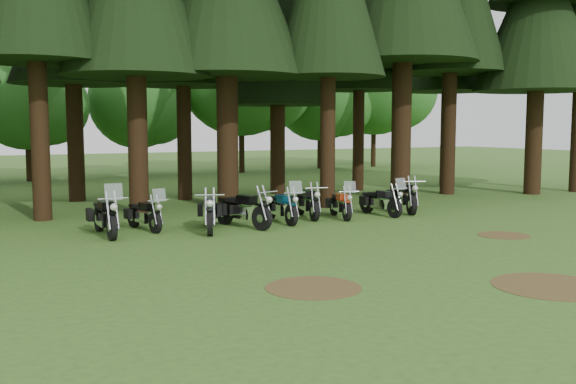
# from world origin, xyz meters

# --- Properties ---
(ground) EXTENTS (120.00, 120.00, 0.00)m
(ground) POSITION_xyz_m (0.00, 0.00, 0.00)
(ground) COLOR #345A22
(ground) RESTS_ON ground
(pine_back_4) EXTENTS (4.94, 4.94, 13.78)m
(pine_back_4) POSITION_xyz_m (4.04, 13.25, 8.25)
(pine_back_4) COLOR #321F10
(pine_back_4) RESTS_ON ground
(decid_3) EXTENTS (6.12, 5.95, 7.65)m
(decid_3) POSITION_xyz_m (-4.71, 25.13, 4.51)
(decid_3) COLOR #321F10
(decid_3) RESTS_ON ground
(decid_4) EXTENTS (5.93, 5.76, 7.41)m
(decid_4) POSITION_xyz_m (1.58, 26.32, 4.37)
(decid_4) COLOR #321F10
(decid_4) RESTS_ON ground
(decid_5) EXTENTS (8.45, 8.21, 10.56)m
(decid_5) POSITION_xyz_m (8.29, 25.71, 6.23)
(decid_5) COLOR #321F10
(decid_5) RESTS_ON ground
(decid_6) EXTENTS (7.06, 6.86, 8.82)m
(decid_6) POSITION_xyz_m (14.85, 27.01, 5.20)
(decid_6) COLOR #321F10
(decid_6) RESTS_ON ground
(decid_7) EXTENTS (8.44, 8.20, 10.55)m
(decid_7) POSITION_xyz_m (19.46, 26.83, 6.22)
(decid_7) COLOR #321F10
(decid_7) RESTS_ON ground
(dirt_patch_0) EXTENTS (1.80, 1.80, 0.01)m
(dirt_patch_0) POSITION_xyz_m (-3.00, -2.00, 0.01)
(dirt_patch_0) COLOR #4C3D1E
(dirt_patch_0) RESTS_ON ground
(dirt_patch_1) EXTENTS (1.40, 1.40, 0.01)m
(dirt_patch_1) POSITION_xyz_m (4.50, 0.50, 0.01)
(dirt_patch_1) COLOR #4C3D1E
(dirt_patch_1) RESTS_ON ground
(dirt_patch_2) EXTENTS (2.20, 2.20, 0.01)m
(dirt_patch_2) POSITION_xyz_m (1.00, -4.00, 0.01)
(dirt_patch_2) COLOR #4C3D1E
(dirt_patch_2) RESTS_ON ground
(motorcycle_0) EXTENTS (0.45, 2.42, 1.53)m
(motorcycle_0) POSITION_xyz_m (-5.17, 5.58, 0.51)
(motorcycle_0) COLOR black
(motorcycle_0) RESTS_ON ground
(motorcycle_1) EXTENTS (0.62, 2.04, 1.28)m
(motorcycle_1) POSITION_xyz_m (-3.97, 6.00, 0.43)
(motorcycle_1) COLOR black
(motorcycle_1) RESTS_ON ground
(motorcycle_2) EXTENTS (1.01, 2.32, 0.99)m
(motorcycle_2) POSITION_xyz_m (-2.34, 5.01, 0.50)
(motorcycle_2) COLOR black
(motorcycle_2) RESTS_ON ground
(motorcycle_3) EXTENTS (0.87, 2.31, 0.97)m
(motorcycle_3) POSITION_xyz_m (-1.26, 5.17, 0.49)
(motorcycle_3) COLOR black
(motorcycle_3) RESTS_ON ground
(motorcycle_4) EXTENTS (0.41, 2.20, 1.38)m
(motorcycle_4) POSITION_xyz_m (0.16, 5.46, 0.46)
(motorcycle_4) COLOR black
(motorcycle_4) RESTS_ON ground
(motorcycle_5) EXTENTS (0.63, 2.24, 0.92)m
(motorcycle_5) POSITION_xyz_m (1.44, 6.03, 0.47)
(motorcycle_5) COLOR black
(motorcycle_5) RESTS_ON ground
(motorcycle_6) EXTENTS (0.78, 2.04, 1.29)m
(motorcycle_6) POSITION_xyz_m (2.35, 5.44, 0.43)
(motorcycle_6) COLOR black
(motorcycle_6) RESTS_ON ground
(motorcycle_7) EXTENTS (0.43, 2.11, 1.33)m
(motorcycle_7) POSITION_xyz_m (3.90, 5.35, 0.44)
(motorcycle_7) COLOR black
(motorcycle_7) RESTS_ON ground
(motorcycle_8) EXTENTS (1.00, 2.34, 0.99)m
(motorcycle_8) POSITION_xyz_m (5.15, 5.71, 0.51)
(motorcycle_8) COLOR black
(motorcycle_8) RESTS_ON ground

